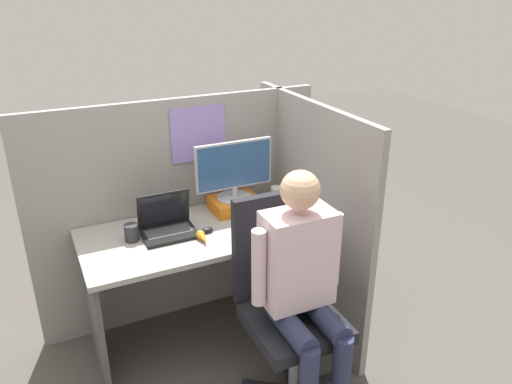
# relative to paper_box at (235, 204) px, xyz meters

# --- Properties ---
(ground_plane) EXTENTS (12.00, 12.00, 0.00)m
(ground_plane) POSITION_rel_paper_box_xyz_m (-0.30, -0.50, -0.79)
(ground_plane) COLOR #514C47
(cubicle_panel_back) EXTENTS (1.83, 0.05, 1.45)m
(cubicle_panel_back) POSITION_rel_paper_box_xyz_m (-0.29, 0.18, -0.07)
(cubicle_panel_back) COLOR gray
(cubicle_panel_back) RESTS_ON ground
(cubicle_panel_right) EXTENTS (0.04, 1.29, 1.45)m
(cubicle_panel_right) POSITION_rel_paper_box_xyz_m (0.40, -0.23, -0.07)
(cubicle_panel_right) COLOR gray
(cubicle_panel_right) RESTS_ON ground
(desk) EXTENTS (1.33, 0.66, 0.75)m
(desk) POSITION_rel_paper_box_xyz_m (-0.30, -0.17, -0.23)
(desk) COLOR #9E9993
(desk) RESTS_ON ground
(paper_box) EXTENTS (0.29, 0.23, 0.08)m
(paper_box) POSITION_rel_paper_box_xyz_m (0.00, 0.00, 0.00)
(paper_box) COLOR orange
(paper_box) RESTS_ON desk
(monitor) EXTENTS (0.49, 0.22, 0.36)m
(monitor) POSITION_rel_paper_box_xyz_m (0.00, 0.00, 0.23)
(monitor) COLOR #B2B2B7
(monitor) RESTS_ON paper_box
(laptop) EXTENTS (0.30, 0.22, 0.23)m
(laptop) POSITION_rel_paper_box_xyz_m (-0.47, -0.13, 0.01)
(laptop) COLOR black
(laptop) RESTS_ON desk
(mouse) EXTENTS (0.07, 0.04, 0.03)m
(mouse) POSITION_rel_paper_box_xyz_m (-0.26, -0.21, -0.02)
(mouse) COLOR black
(mouse) RESTS_ON desk
(stapler) EXTENTS (0.05, 0.15, 0.05)m
(stapler) POSITION_rel_paper_box_xyz_m (0.28, -0.04, -0.02)
(stapler) COLOR #A31919
(stapler) RESTS_ON desk
(carrot_toy) EXTENTS (0.05, 0.12, 0.05)m
(carrot_toy) POSITION_rel_paper_box_xyz_m (-0.32, -0.31, -0.01)
(carrot_toy) COLOR orange
(carrot_toy) RESTS_ON desk
(office_chair) EXTENTS (0.52, 0.56, 1.09)m
(office_chair) POSITION_rel_paper_box_xyz_m (-0.03, -0.71, -0.23)
(office_chair) COLOR black
(office_chair) RESTS_ON ground
(person) EXTENTS (0.48, 0.44, 1.30)m
(person) POSITION_rel_paper_box_xyz_m (-0.03, -0.88, -0.04)
(person) COLOR #282D4C
(person) RESTS_ON ground
(coffee_mug) EXTENTS (0.07, 0.07, 0.09)m
(coffee_mug) POSITION_rel_paper_box_xyz_m (0.30, 0.02, 0.01)
(coffee_mug) COLOR white
(coffee_mug) RESTS_ON desk
(pen_cup) EXTENTS (0.08, 0.08, 0.10)m
(pen_cup) POSITION_rel_paper_box_xyz_m (-0.67, -0.12, 0.01)
(pen_cup) COLOR #28282D
(pen_cup) RESTS_ON desk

